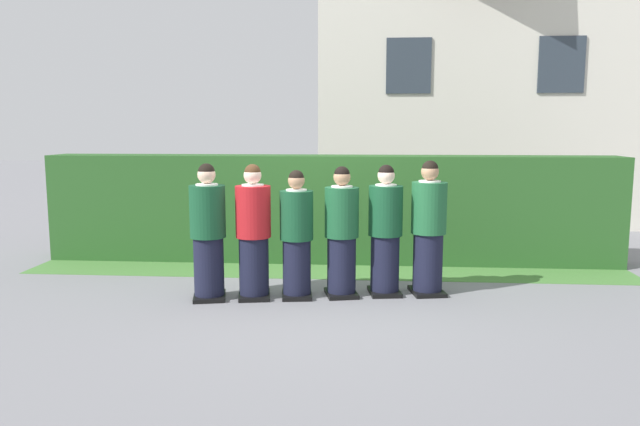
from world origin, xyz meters
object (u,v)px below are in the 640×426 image
at_px(student_front_row_4, 385,233).
at_px(student_front_row_2, 297,237).
at_px(student_front_row_3, 342,235).
at_px(student_in_red_blazer, 253,235).
at_px(student_front_row_0, 208,235).
at_px(student_front_row_5, 428,231).

bearing_deg(student_front_row_4, student_front_row_2, -168.29).
distance_m(student_front_row_2, student_front_row_4, 1.12).
bearing_deg(student_front_row_4, student_front_row_3, -167.71).
relative_size(student_in_red_blazer, student_front_row_3, 1.02).
bearing_deg(student_front_row_2, student_front_row_0, -171.88).
distance_m(student_front_row_0, student_front_row_4, 2.20).
bearing_deg(student_in_red_blazer, student_front_row_4, 10.29).
height_order(student_front_row_0, student_front_row_2, student_front_row_0).
bearing_deg(student_front_row_3, student_front_row_4, 12.29).
relative_size(student_front_row_2, student_front_row_5, 0.94).
xyz_separation_m(student_front_row_0, student_front_row_2, (1.07, 0.15, -0.04)).
height_order(student_front_row_2, student_front_row_3, student_front_row_3).
bearing_deg(student_front_row_2, student_front_row_4, 11.71).
distance_m(student_front_row_2, student_front_row_3, 0.56).
bearing_deg(student_front_row_3, student_front_row_2, -168.87).
height_order(student_in_red_blazer, student_front_row_2, student_in_red_blazer).
bearing_deg(student_front_row_0, student_front_row_5, 9.15).
distance_m(student_front_row_0, student_front_row_2, 1.08).
xyz_separation_m(student_front_row_0, student_in_red_blazer, (0.54, 0.09, -0.01)).
height_order(student_front_row_4, student_front_row_5, student_front_row_5).
relative_size(student_front_row_3, student_front_row_4, 0.99).
xyz_separation_m(student_front_row_2, student_front_row_3, (0.55, 0.11, 0.02)).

